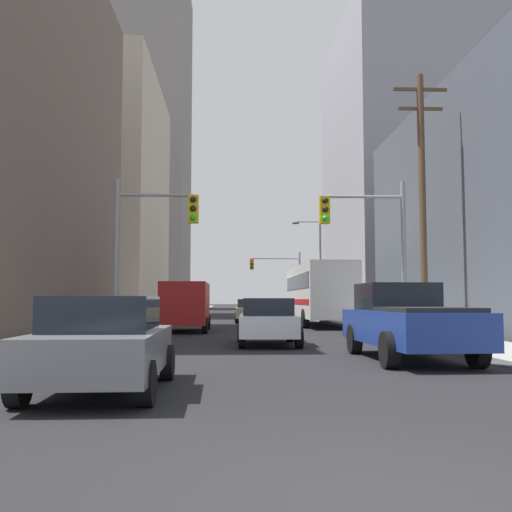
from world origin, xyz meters
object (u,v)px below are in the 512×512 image
at_px(city_bus, 318,292).
at_px(sedan_white, 268,321).
at_px(sedan_grey, 104,343).
at_px(traffic_signal_far_right, 278,272).
at_px(traffic_signal_near_left, 152,232).
at_px(cargo_van_red, 186,304).
at_px(sedan_beige, 250,311).
at_px(traffic_signal_near_right, 368,233).
at_px(pickup_truck_blue, 407,322).

relative_size(city_bus, sedan_white, 2.70).
relative_size(sedan_grey, traffic_signal_far_right, 0.71).
xyz_separation_m(sedan_white, traffic_signal_near_left, (-4.18, 2.72, 3.24)).
distance_m(sedan_grey, traffic_signal_near_left, 12.69).
height_order(sedan_white, traffic_signal_far_right, traffic_signal_far_right).
distance_m(city_bus, cargo_van_red, 9.36).
xyz_separation_m(sedan_grey, sedan_beige, (3.30, 28.17, 0.00)).
bearing_deg(city_bus, traffic_signal_near_right, -89.24).
bearing_deg(traffic_signal_near_left, sedan_grey, -85.63).
height_order(sedan_beige, traffic_signal_far_right, traffic_signal_far_right).
height_order(pickup_truck_blue, sedan_grey, pickup_truck_blue).
bearing_deg(pickup_truck_blue, city_bus, 87.86).
bearing_deg(sedan_grey, city_bus, 73.45).
bearing_deg(traffic_signal_far_right, city_bus, -88.51).
xyz_separation_m(pickup_truck_blue, sedan_grey, (-6.36, -4.76, -0.16)).
relative_size(sedan_beige, traffic_signal_near_right, 0.71).
xyz_separation_m(city_bus, traffic_signal_far_right, (-0.56, 21.46, 2.16)).
xyz_separation_m(sedan_grey, sedan_white, (3.24, 9.52, 0.00)).
xyz_separation_m(city_bus, traffic_signal_near_left, (-8.01, -11.58, 2.08)).
xyz_separation_m(cargo_van_red, traffic_signal_far_right, (6.56, 27.50, 2.80)).
height_order(sedan_grey, traffic_signal_near_right, traffic_signal_near_right).
distance_m(pickup_truck_blue, sedan_white, 5.70).
bearing_deg(cargo_van_red, sedan_white, -68.29).
bearing_deg(sedan_grey, pickup_truck_blue, 36.79).
height_order(city_bus, sedan_white, city_bus).
bearing_deg(city_bus, traffic_signal_far_right, 91.49).
bearing_deg(pickup_truck_blue, traffic_signal_far_right, 89.79).
relative_size(sedan_grey, traffic_signal_near_right, 0.71).
distance_m(sedan_white, traffic_signal_near_left, 5.94).
bearing_deg(city_bus, sedan_beige, 130.97).
bearing_deg(traffic_signal_near_right, sedan_white, -145.74).
xyz_separation_m(city_bus, sedan_grey, (-7.08, -23.82, -1.16)).
relative_size(pickup_truck_blue, traffic_signal_near_right, 0.91).
height_order(sedan_white, sedan_beige, same).
relative_size(pickup_truck_blue, sedan_beige, 1.29).
xyz_separation_m(city_bus, sedan_white, (-3.83, -14.30, -1.16)).
distance_m(pickup_truck_blue, cargo_van_red, 14.51).
bearing_deg(traffic_signal_near_right, sedan_grey, -120.57).
bearing_deg(traffic_signal_near_right, cargo_van_red, 142.72).
relative_size(sedan_beige, traffic_signal_near_left, 0.71).
distance_m(cargo_van_red, sedan_beige, 10.93).
height_order(traffic_signal_near_left, traffic_signal_near_right, same).
bearing_deg(sedan_white, traffic_signal_near_left, 146.96).
bearing_deg(sedan_white, traffic_signal_far_right, 84.77).
xyz_separation_m(cargo_van_red, traffic_signal_near_right, (7.28, -5.54, 2.73)).
relative_size(traffic_signal_near_right, traffic_signal_far_right, 1.00).
height_order(cargo_van_red, traffic_signal_near_right, traffic_signal_near_right).
height_order(pickup_truck_blue, traffic_signal_near_left, traffic_signal_near_left).
distance_m(city_bus, traffic_signal_near_right, 11.77).
bearing_deg(sedan_beige, sedan_grey, -96.67).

